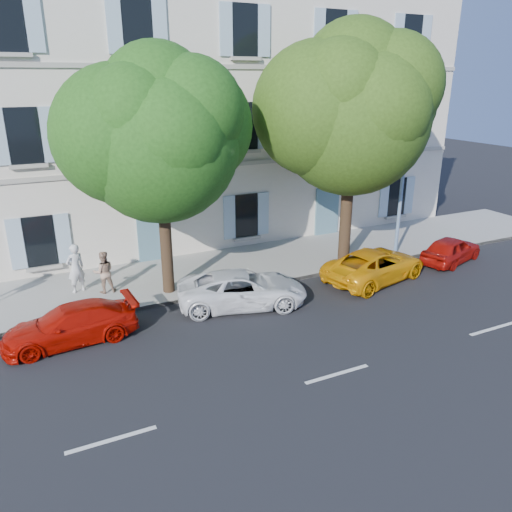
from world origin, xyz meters
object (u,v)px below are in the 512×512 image
street_lamp (407,157)px  pedestrian_b (104,272)px  pedestrian_a (76,268)px  tree_right (352,119)px  car_red_hatchback (451,250)px  car_white_coupe (242,289)px  tree_left (160,143)px  car_yellow_supercar (375,265)px  car_red_coupe (70,325)px

street_lamp → pedestrian_b: 13.03m
pedestrian_a → pedestrian_b: size_ratio=1.17×
tree_right → car_red_hatchback: bearing=-21.4°
car_white_coupe → pedestrian_a: size_ratio=2.46×
pedestrian_a → pedestrian_b: (0.90, -0.48, -0.13)m
tree_left → street_lamp: tree_left is taller
pedestrian_a → tree_left: bearing=134.4°
pedestrian_a → tree_right: bearing=150.5°
car_red_hatchback → car_yellow_supercar: bearing=75.4°
car_yellow_supercar → car_white_coupe: bearing=75.2°
car_yellow_supercar → pedestrian_b: (-9.85, 3.07, 0.30)m
car_red_coupe → street_lamp: bearing=93.3°
car_white_coupe → pedestrian_a: bearing=71.5°
car_red_hatchback → tree_left: bearing=63.5°
car_yellow_supercar → car_red_hatchback: (4.27, 0.20, -0.05)m
pedestrian_a → car_red_coupe: bearing=59.0°
car_red_coupe → car_yellow_supercar: car_yellow_supercar is taller
car_red_coupe → tree_right: 12.67m
car_yellow_supercar → tree_left: tree_left is taller
car_white_coupe → tree_left: size_ratio=0.54×
car_red_hatchback → tree_left: 13.12m
car_red_hatchback → pedestrian_b: 14.42m
tree_right → car_red_coupe: bearing=-170.5°
car_white_coupe → pedestrian_b: pedestrian_b is taller
car_red_coupe → pedestrian_b: (1.53, 3.02, 0.36)m
car_yellow_supercar → pedestrian_b: bearing=59.1°
pedestrian_a → pedestrian_b: 1.03m
street_lamp → pedestrian_a: size_ratio=4.16×
car_yellow_supercar → car_red_hatchback: size_ratio=1.34×
car_red_hatchback → tree_right: (-4.40, 1.72, 5.50)m
car_red_hatchback → street_lamp: 4.46m
car_red_hatchback → tree_left: tree_left is taller
car_white_coupe → tree_right: (5.53, 1.80, 5.46)m
tree_right → street_lamp: 3.19m
car_red_hatchback → street_lamp: size_ratio=0.45×
tree_left → pedestrian_b: tree_left is taller
street_lamp → pedestrian_b: (-12.46, 1.41, -3.52)m
car_yellow_supercar → pedestrian_a: pedestrian_a is taller
tree_left → pedestrian_a: size_ratio=4.56×
tree_right → pedestrian_b: (-9.72, 1.14, -5.15)m
car_red_coupe → pedestrian_b: pedestrian_b is taller
car_red_hatchback → pedestrian_b: pedestrian_b is taller
tree_right → car_white_coupe: bearing=-162.0°
tree_left → tree_right: (7.60, -0.23, 0.57)m
car_red_coupe → car_red_hatchback: size_ratio=1.16×
car_red_coupe → tree_right: (11.25, 1.88, 5.51)m
car_white_coupe → tree_left: 5.68m
car_red_coupe → street_lamp: size_ratio=0.52×
car_yellow_supercar → tree_right: tree_right is taller
car_red_coupe → car_red_hatchback: (15.65, 0.16, 0.00)m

